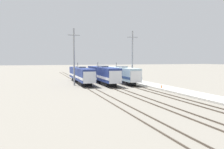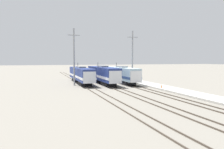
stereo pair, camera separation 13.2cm
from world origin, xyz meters
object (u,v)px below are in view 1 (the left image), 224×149
(catenary_tower_left, at_px, (74,56))
(locomotive_far_left, at_px, (81,75))
(locomotive_far_right, at_px, (122,74))
(catenary_tower_right, at_px, (132,57))
(locomotive_center, at_px, (103,74))
(traffic_cone, at_px, (161,86))

(catenary_tower_left, bearing_deg, locomotive_far_left, 57.52)
(locomotive_far_right, bearing_deg, catenary_tower_left, -175.53)
(locomotive_far_right, xyz_separation_m, catenary_tower_right, (2.24, -0.91, 4.30))
(catenary_tower_left, bearing_deg, locomotive_center, 9.53)
(locomotive_far_left, xyz_separation_m, catenary_tower_left, (-2.19, -3.43, 4.33))
(locomotive_center, bearing_deg, catenary_tower_right, -9.45)
(locomotive_far_right, height_order, traffic_cone, locomotive_far_right)
(locomotive_center, height_order, catenary_tower_right, catenary_tower_right)
(catenary_tower_left, distance_m, traffic_cone, 19.76)
(locomotive_far_left, relative_size, traffic_cone, 28.86)
(locomotive_far_right, bearing_deg, traffic_cone, -75.71)
(traffic_cone, bearing_deg, catenary_tower_left, 141.94)
(locomotive_center, xyz_separation_m, traffic_cone, (7.95, -12.81, -1.56))
(catenary_tower_left, xyz_separation_m, traffic_cone, (14.88, -11.65, -5.80))
(traffic_cone, bearing_deg, catenary_tower_right, 94.69)
(locomotive_far_left, height_order, catenary_tower_left, catenary_tower_left)
(locomotive_far_left, xyz_separation_m, catenary_tower_right, (11.74, -3.43, 4.33))
(traffic_cone, bearing_deg, locomotive_far_right, 104.29)
(catenary_tower_right, relative_size, traffic_cone, 18.77)
(locomotive_far_right, distance_m, traffic_cone, 13.05)
(locomotive_far_left, distance_m, traffic_cone, 19.76)
(locomotive_far_left, bearing_deg, catenary_tower_right, -16.30)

